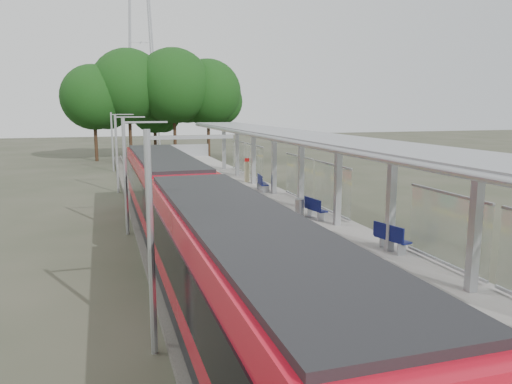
{
  "coord_description": "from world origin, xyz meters",
  "views": [
    {
      "loc": [
        -7.29,
        -4.48,
        5.9
      ],
      "look_at": [
        -1.07,
        15.56,
        2.3
      ],
      "focal_mm": 35.0,
      "sensor_mm": 36.0,
      "label": 1
    }
  ],
  "objects_px": {
    "info_pillar_far": "(247,172)",
    "train": "(188,217)",
    "bench_mid": "(315,208)",
    "litter_bin": "(299,208)",
    "bench_near": "(391,237)",
    "bench_far": "(262,182)"
  },
  "relations": [
    {
      "from": "info_pillar_far",
      "to": "litter_bin",
      "type": "bearing_deg",
      "value": -93.73
    },
    {
      "from": "litter_bin",
      "to": "train",
      "type": "bearing_deg",
      "value": -149.59
    },
    {
      "from": "bench_near",
      "to": "litter_bin",
      "type": "height_order",
      "value": "bench_near"
    },
    {
      "from": "bench_far",
      "to": "litter_bin",
      "type": "xyz_separation_m",
      "value": [
        -0.53,
        -7.15,
        -0.1
      ]
    },
    {
      "from": "info_pillar_far",
      "to": "train",
      "type": "bearing_deg",
      "value": -114.02
    },
    {
      "from": "train",
      "to": "bench_mid",
      "type": "bearing_deg",
      "value": 24.55
    },
    {
      "from": "bench_mid",
      "to": "train",
      "type": "bearing_deg",
      "value": -163.34
    },
    {
      "from": "train",
      "to": "bench_far",
      "type": "distance_m",
      "value": 12.09
    },
    {
      "from": "bench_near",
      "to": "bench_far",
      "type": "bearing_deg",
      "value": 77.97
    },
    {
      "from": "bench_near",
      "to": "info_pillar_far",
      "type": "xyz_separation_m",
      "value": [
        -0.24,
        16.77,
        0.19
      ]
    },
    {
      "from": "bench_mid",
      "to": "info_pillar_far",
      "type": "distance_m",
      "value": 11.32
    },
    {
      "from": "bench_far",
      "to": "info_pillar_far",
      "type": "relative_size",
      "value": 0.93
    },
    {
      "from": "bench_mid",
      "to": "litter_bin",
      "type": "distance_m",
      "value": 0.72
    },
    {
      "from": "bench_near",
      "to": "bench_mid",
      "type": "xyz_separation_m",
      "value": [
        -0.42,
        5.45,
        -0.01
      ]
    },
    {
      "from": "bench_far",
      "to": "litter_bin",
      "type": "relative_size",
      "value": 1.79
    },
    {
      "from": "train",
      "to": "litter_bin",
      "type": "xyz_separation_m",
      "value": [
        5.58,
        3.27,
        -0.64
      ]
    },
    {
      "from": "bench_far",
      "to": "info_pillar_far",
      "type": "distance_m",
      "value": 3.69
    },
    {
      "from": "bench_mid",
      "to": "info_pillar_far",
      "type": "bearing_deg",
      "value": 81.17
    },
    {
      "from": "bench_near",
      "to": "info_pillar_far",
      "type": "bearing_deg",
      "value": 76.96
    },
    {
      "from": "train",
      "to": "bench_near",
      "type": "bearing_deg",
      "value": -22.23
    },
    {
      "from": "train",
      "to": "bench_mid",
      "type": "relative_size",
      "value": 20.03
    },
    {
      "from": "train",
      "to": "info_pillar_far",
      "type": "height_order",
      "value": "train"
    }
  ]
}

